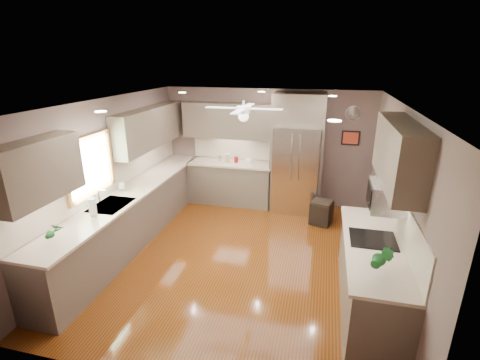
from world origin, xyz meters
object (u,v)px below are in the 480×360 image
at_px(potted_plant_right, 382,259).
at_px(potted_plant_left, 52,231).
at_px(canister_c, 227,158).
at_px(paper_towel, 92,207).
at_px(stool, 321,212).
at_px(canister_d, 236,160).
at_px(bowl, 249,163).
at_px(refrigerator, 297,156).
at_px(soap_bottle, 122,185).
at_px(microwave, 387,196).
at_px(canister_b, 220,158).

bearing_deg(potted_plant_right, potted_plant_left, -176.03).
height_order(canister_c, paper_towel, paper_towel).
bearing_deg(stool, canister_d, 160.87).
xyz_separation_m(potted_plant_left, potted_plant_right, (3.84, 0.27, 0.01)).
distance_m(bowl, refrigerator, 1.03).
bearing_deg(potted_plant_right, canister_d, 124.54).
bearing_deg(potted_plant_left, soap_bottle, 94.61).
height_order(canister_c, microwave, microwave).
distance_m(canister_d, refrigerator, 1.32).
bearing_deg(soap_bottle, canister_d, 55.07).
relative_size(refrigerator, microwave, 4.45).
bearing_deg(paper_towel, potted_plant_left, -89.66).
bearing_deg(potted_plant_left, refrigerator, 55.62).
relative_size(refrigerator, paper_towel, 9.22).
relative_size(potted_plant_right, bowl, 1.70).
bearing_deg(canister_d, soap_bottle, -124.93).
height_order(microwave, stool, microwave).
relative_size(soap_bottle, microwave, 0.34).
bearing_deg(canister_c, bowl, -1.44).
height_order(potted_plant_right, stool, potted_plant_right).
distance_m(potted_plant_left, microwave, 4.15).
relative_size(microwave, paper_towel, 2.07).
relative_size(canister_b, soap_bottle, 0.70).
bearing_deg(soap_bottle, potted_plant_right, -21.02).
bearing_deg(canister_c, canister_b, 173.36).
height_order(canister_c, bowl, canister_c).
bearing_deg(bowl, paper_towel, -117.97).
bearing_deg(refrigerator, potted_plant_right, -71.46).
relative_size(canister_c, refrigerator, 0.08).
distance_m(bowl, stool, 1.85).
xyz_separation_m(potted_plant_right, refrigerator, (-1.20, 3.59, 0.08)).
bearing_deg(canister_b, potted_plant_left, -103.94).
xyz_separation_m(bowl, microwave, (2.34, -2.72, 0.52)).
distance_m(canister_c, microwave, 3.95).
bearing_deg(canister_b, refrigerator, -1.51).
height_order(canister_c, potted_plant_left, potted_plant_left).
bearing_deg(paper_towel, soap_bottle, 97.92).
relative_size(soap_bottle, potted_plant_right, 0.56).
distance_m(canister_d, bowl, 0.30).
distance_m(canister_d, potted_plant_left, 4.14).
bearing_deg(canister_c, microwave, -44.08).
xyz_separation_m(canister_d, refrigerator, (1.31, -0.06, 0.19)).
distance_m(potted_plant_right, microwave, 0.97).
bearing_deg(refrigerator, microwave, -63.91).
height_order(canister_b, microwave, microwave).
bearing_deg(canister_d, bowl, -8.89).
bearing_deg(canister_b, potted_plant_right, -51.65).
relative_size(canister_b, refrigerator, 0.05).
xyz_separation_m(canister_b, paper_towel, (-0.97, -3.11, 0.07)).
bearing_deg(potted_plant_left, bowl, 67.16).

